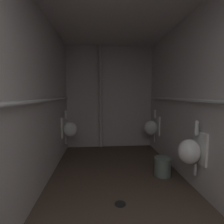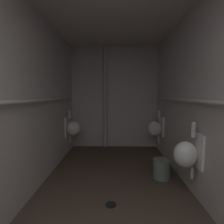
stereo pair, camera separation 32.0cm
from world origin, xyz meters
The scene contains 12 objects.
floor centered at (0.00, 2.28, -0.04)m, with size 2.32×4.68×0.08m, color #47382D.
wall_left centered at (-1.13, 2.28, 1.29)m, with size 0.06×4.68×2.59m, color #BCB5B2.
wall_right centered at (1.13, 2.28, 1.29)m, with size 0.06×4.68×2.59m, color #BCB5B2.
wall_back centered at (0.00, 4.59, 1.29)m, with size 2.32×0.06×2.59m, color #BCB5B2.
urinal_left_mid centered at (-0.95, 3.99, 0.60)m, with size 0.32×0.30×0.76m.
urinal_right_mid centered at (0.95, 2.32, 0.60)m, with size 0.32×0.30×0.76m.
urinal_right_far centered at (0.95, 4.02, 0.60)m, with size 0.32×0.30×0.76m.
supply_pipe_left centered at (-1.04, 2.29, 1.28)m, with size 0.06×3.86×0.06m.
supply_pipe_right centered at (1.04, 2.27, 1.28)m, with size 0.06×3.95×0.06m.
standpipe_back_wall centered at (-0.23, 4.48, 1.29)m, with size 0.09×0.09×2.54m, color #BCB5B2.
floor_drain centered at (-0.03, 2.15, 0.00)m, with size 0.14×0.14×0.01m, color black.
waste_bin centered at (0.78, 2.85, 0.15)m, with size 0.28×0.28×0.31m, color slate.
Camera 2 is at (0.02, 0.16, 1.36)m, focal length 27.31 mm.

